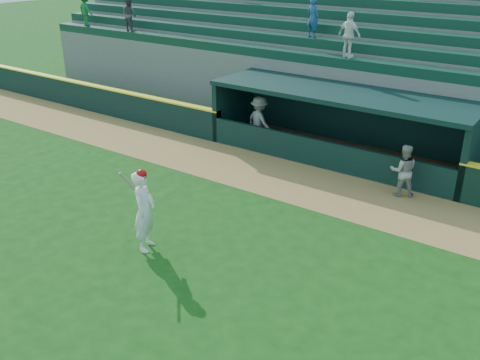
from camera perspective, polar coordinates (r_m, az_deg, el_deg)
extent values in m
plane|color=#144411|center=(13.90, -3.84, -7.10)|extent=(120.00, 120.00, 0.00)
cube|color=olive|center=(17.52, 6.24, -0.29)|extent=(40.00, 3.00, 0.01)
cube|color=black|center=(26.16, -16.05, 8.50)|extent=(15.50, 0.30, 1.20)
cube|color=yellow|center=(26.01, -16.21, 9.84)|extent=(15.50, 0.32, 0.06)
imported|color=gray|center=(16.99, 17.01, 0.97)|extent=(1.00, 0.93, 1.65)
imported|color=gray|center=(20.50, 2.10, 6.31)|extent=(1.39, 1.06, 1.90)
cube|color=slate|center=(19.83, 10.23, 2.46)|extent=(9.00, 2.60, 0.04)
cube|color=black|center=(21.67, -0.64, 7.85)|extent=(0.20, 2.60, 2.30)
cube|color=black|center=(18.16, 23.65, 2.55)|extent=(0.20, 2.60, 2.30)
cube|color=black|center=(20.59, 12.04, 6.46)|extent=(9.40, 0.20, 2.30)
cube|color=black|center=(19.11, 10.74, 9.06)|extent=(9.40, 2.80, 0.16)
cube|color=black|center=(18.63, 8.70, 2.73)|extent=(9.00, 0.16, 1.00)
cube|color=brown|center=(20.44, 11.25, 3.72)|extent=(8.40, 0.45, 0.10)
cube|color=slate|center=(20.97, 12.70, 7.59)|extent=(34.00, 0.85, 2.91)
cube|color=#0F3828|center=(20.48, 12.98, 11.90)|extent=(34.00, 0.60, 0.36)
cube|color=slate|center=(21.68, 13.66, 8.64)|extent=(34.00, 0.85, 3.36)
cube|color=#0F3828|center=(21.17, 14.03, 13.43)|extent=(34.00, 0.60, 0.36)
cube|color=slate|center=(22.39, 14.56, 9.62)|extent=(34.00, 0.85, 3.81)
cube|color=#0F3828|center=(21.89, 15.02, 14.85)|extent=(34.00, 0.60, 0.36)
cube|color=slate|center=(23.12, 15.41, 10.55)|extent=(34.00, 0.85, 4.26)
cube|color=#0F3828|center=(22.62, 15.96, 16.18)|extent=(34.00, 0.60, 0.36)
cube|color=slate|center=(23.86, 16.22, 11.41)|extent=(34.00, 0.85, 4.71)
cube|color=#0F3828|center=(23.36, 16.85, 17.42)|extent=(34.00, 0.60, 0.36)
cube|color=slate|center=(24.60, 16.98, 12.22)|extent=(34.00, 0.85, 5.16)
cube|color=slate|center=(25.36, 17.70, 12.97)|extent=(34.00, 0.85, 5.61)
cube|color=slate|center=(25.90, 18.12, 13.13)|extent=(34.50, 0.30, 5.61)
imported|color=white|center=(20.57, 11.59, 14.91)|extent=(1.03, 0.63, 1.64)
imported|color=navy|center=(22.13, 7.78, 16.77)|extent=(0.60, 0.44, 1.50)
imported|color=#494949|center=(27.19, -11.71, 16.89)|extent=(0.78, 0.62, 1.53)
imported|color=#176A32|center=(29.51, -16.11, 17.08)|extent=(1.14, 0.79, 1.61)
imported|color=white|center=(13.52, -10.17, -3.27)|extent=(0.78, 0.91, 2.12)
sphere|color=#BE0A0F|center=(13.10, -10.48, 0.58)|extent=(0.27, 0.27, 0.27)
cylinder|color=tan|center=(13.18, -11.63, -0.47)|extent=(0.28, 0.48, 0.76)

